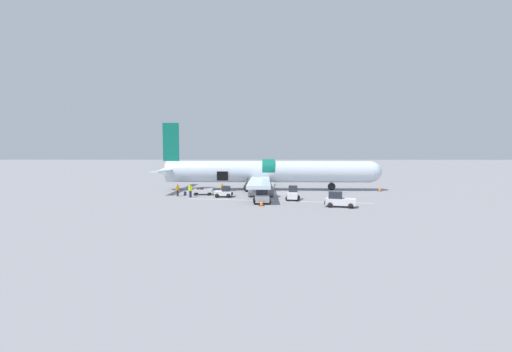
{
  "coord_description": "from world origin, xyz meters",
  "views": [
    {
      "loc": [
        -2.08,
        -45.93,
        5.76
      ],
      "look_at": [
        -3.33,
        -0.71,
        2.52
      ],
      "focal_mm": 22.0,
      "sensor_mm": 36.0,
      "label": 1
    }
  ],
  "objects_px": {
    "baggage_tug_rear": "(262,197)",
    "ground_crew_driver": "(178,190)",
    "baggage_cart_loading": "(203,192)",
    "suitcase_on_tarmac_upright": "(185,194)",
    "ground_crew_loader_b": "(222,188)",
    "airplane": "(265,172)",
    "baggage_tug_mid": "(339,200)",
    "baggage_tug_lead": "(293,194)",
    "baggage_tug_spare": "(224,192)",
    "ground_crew_loader_a": "(190,190)"
  },
  "relations": [
    {
      "from": "baggage_tug_rear",
      "to": "suitcase_on_tarmac_upright",
      "type": "xyz_separation_m",
      "value": [
        -10.64,
        6.41,
        -0.49
      ]
    },
    {
      "from": "baggage_tug_lead",
      "to": "ground_crew_driver",
      "type": "height_order",
      "value": "baggage_tug_lead"
    },
    {
      "from": "baggage_cart_loading",
      "to": "airplane",
      "type": "bearing_deg",
      "value": 34.29
    },
    {
      "from": "ground_crew_loader_b",
      "to": "baggage_tug_spare",
      "type": "bearing_deg",
      "value": -76.5
    },
    {
      "from": "baggage_tug_mid",
      "to": "ground_crew_loader_b",
      "type": "bearing_deg",
      "value": 144.23
    },
    {
      "from": "airplane",
      "to": "ground_crew_loader_b",
      "type": "relative_size",
      "value": 22.29
    },
    {
      "from": "ground_crew_loader_a",
      "to": "ground_crew_loader_b",
      "type": "xyz_separation_m",
      "value": [
        3.76,
        3.19,
        -0.12
      ]
    },
    {
      "from": "ground_crew_loader_a",
      "to": "ground_crew_driver",
      "type": "relative_size",
      "value": 1.1
    },
    {
      "from": "baggage_tug_spare",
      "to": "baggage_cart_loading",
      "type": "distance_m",
      "value": 3.82
    },
    {
      "from": "baggage_tug_rear",
      "to": "suitcase_on_tarmac_upright",
      "type": "height_order",
      "value": "baggage_tug_rear"
    },
    {
      "from": "baggage_tug_spare",
      "to": "ground_crew_loader_b",
      "type": "relative_size",
      "value": 1.46
    },
    {
      "from": "baggage_tug_lead",
      "to": "baggage_tug_spare",
      "type": "bearing_deg",
      "value": 164.14
    },
    {
      "from": "baggage_tug_mid",
      "to": "suitcase_on_tarmac_upright",
      "type": "xyz_separation_m",
      "value": [
        -19.01,
        8.83,
        -0.48
      ]
    },
    {
      "from": "ground_crew_driver",
      "to": "baggage_cart_loading",
      "type": "bearing_deg",
      "value": 23.54
    },
    {
      "from": "ground_crew_loader_b",
      "to": "baggage_tug_rear",
      "type": "bearing_deg",
      "value": -53.6
    },
    {
      "from": "baggage_tug_rear",
      "to": "baggage_tug_spare",
      "type": "bearing_deg",
      "value": 134.94
    },
    {
      "from": "ground_crew_loader_b",
      "to": "baggage_cart_loading",
      "type": "bearing_deg",
      "value": -166.68
    },
    {
      "from": "baggage_tug_lead",
      "to": "suitcase_on_tarmac_upright",
      "type": "relative_size",
      "value": 4.39
    },
    {
      "from": "baggage_tug_spare",
      "to": "suitcase_on_tarmac_upright",
      "type": "xyz_separation_m",
      "value": [
        -5.59,
        1.35,
        -0.37
      ]
    },
    {
      "from": "airplane",
      "to": "ground_crew_driver",
      "type": "height_order",
      "value": "airplane"
    },
    {
      "from": "airplane",
      "to": "suitcase_on_tarmac_upright",
      "type": "xyz_separation_m",
      "value": [
        -11.07,
        -6.63,
        -2.56
      ]
    },
    {
      "from": "baggage_cart_loading",
      "to": "suitcase_on_tarmac_upright",
      "type": "xyz_separation_m",
      "value": [
        -2.36,
        -0.69,
        -0.18
      ]
    },
    {
      "from": "ground_crew_loader_b",
      "to": "ground_crew_driver",
      "type": "bearing_deg",
      "value": -160.88
    },
    {
      "from": "baggage_tug_mid",
      "to": "ground_crew_driver",
      "type": "height_order",
      "value": "baggage_tug_mid"
    },
    {
      "from": "baggage_cart_loading",
      "to": "ground_crew_loader_a",
      "type": "distance_m",
      "value": 2.88
    },
    {
      "from": "airplane",
      "to": "baggage_tug_spare",
      "type": "distance_m",
      "value": 9.92
    },
    {
      "from": "airplane",
      "to": "baggage_tug_lead",
      "type": "xyz_separation_m",
      "value": [
        3.4,
        -10.5,
        -2.07
      ]
    },
    {
      "from": "baggage_cart_loading",
      "to": "baggage_tug_spare",
      "type": "bearing_deg",
      "value": -32.31
    },
    {
      "from": "suitcase_on_tarmac_upright",
      "to": "baggage_tug_lead",
      "type": "bearing_deg",
      "value": -14.99
    },
    {
      "from": "ground_crew_driver",
      "to": "suitcase_on_tarmac_upright",
      "type": "bearing_deg",
      "value": 40.09
    },
    {
      "from": "ground_crew_loader_a",
      "to": "ground_crew_driver",
      "type": "xyz_separation_m",
      "value": [
        -2.03,
        1.19,
        -0.09
      ]
    },
    {
      "from": "baggage_tug_lead",
      "to": "baggage_cart_loading",
      "type": "distance_m",
      "value": 12.94
    },
    {
      "from": "baggage_tug_rear",
      "to": "suitcase_on_tarmac_upright",
      "type": "distance_m",
      "value": 12.43
    },
    {
      "from": "baggage_cart_loading",
      "to": "baggage_tug_lead",
      "type": "bearing_deg",
      "value": -20.65
    },
    {
      "from": "ground_crew_loader_a",
      "to": "ground_crew_loader_b",
      "type": "bearing_deg",
      "value": 40.36
    },
    {
      "from": "baggage_tug_rear",
      "to": "baggage_tug_spare",
      "type": "distance_m",
      "value": 7.15
    },
    {
      "from": "baggage_tug_spare",
      "to": "ground_crew_loader_b",
      "type": "distance_m",
      "value": 2.74
    },
    {
      "from": "ground_crew_driver",
      "to": "suitcase_on_tarmac_upright",
      "type": "distance_m",
      "value": 1.26
    },
    {
      "from": "baggage_tug_rear",
      "to": "ground_crew_driver",
      "type": "bearing_deg",
      "value": 153.57
    },
    {
      "from": "airplane",
      "to": "baggage_tug_mid",
      "type": "bearing_deg",
      "value": -62.8
    },
    {
      "from": "baggage_cart_loading",
      "to": "ground_crew_loader_b",
      "type": "height_order",
      "value": "ground_crew_loader_b"
    },
    {
      "from": "baggage_cart_loading",
      "to": "ground_crew_driver",
      "type": "bearing_deg",
      "value": -156.46
    },
    {
      "from": "baggage_tug_mid",
      "to": "baggage_tug_rear",
      "type": "relative_size",
      "value": 1.25
    },
    {
      "from": "baggage_tug_lead",
      "to": "suitcase_on_tarmac_upright",
      "type": "xyz_separation_m",
      "value": [
        -14.47,
        3.87,
        -0.48
      ]
    },
    {
      "from": "baggage_tug_lead",
      "to": "baggage_tug_rear",
      "type": "xyz_separation_m",
      "value": [
        -3.83,
        -2.54,
        0.01
      ]
    },
    {
      "from": "baggage_tug_rear",
      "to": "baggage_cart_loading",
      "type": "distance_m",
      "value": 10.91
    },
    {
      "from": "baggage_tug_spare",
      "to": "ground_crew_loader_a",
      "type": "distance_m",
      "value": 4.44
    },
    {
      "from": "baggage_tug_rear",
      "to": "ground_crew_loader_b",
      "type": "xyz_separation_m",
      "value": [
        -5.69,
        7.71,
        0.1
      ]
    },
    {
      "from": "baggage_tug_lead",
      "to": "ground_crew_loader_a",
      "type": "height_order",
      "value": "ground_crew_loader_a"
    },
    {
      "from": "baggage_tug_lead",
      "to": "ground_crew_loader_b",
      "type": "distance_m",
      "value": 10.84
    }
  ]
}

